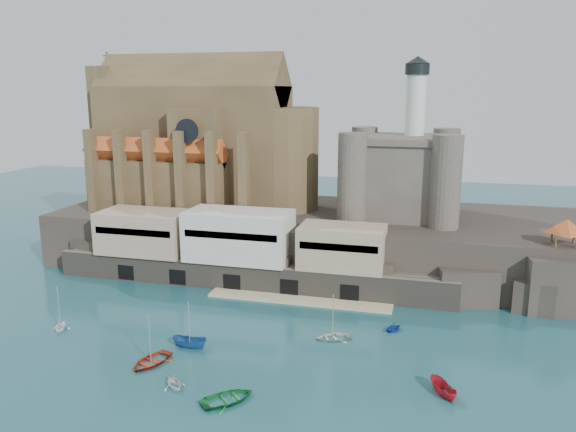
% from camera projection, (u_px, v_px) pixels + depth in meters
% --- Properties ---
extents(ground, '(300.00, 300.00, 0.00)m').
position_uv_depth(ground, '(252.00, 348.00, 74.13)').
color(ground, '#17474E').
rests_on(ground, ground).
extents(promontory, '(100.00, 36.00, 10.00)m').
position_uv_depth(promontory, '(314.00, 238.00, 110.23)').
color(promontory, black).
rests_on(promontory, ground).
extents(quay, '(70.00, 12.00, 13.05)m').
position_uv_depth(quay, '(238.00, 251.00, 97.09)').
color(quay, '#5E564B').
rests_on(quay, ground).
extents(church, '(47.00, 25.93, 30.51)m').
position_uv_depth(church, '(203.00, 146.00, 114.75)').
color(church, '#4D3C24').
rests_on(church, promontory).
extents(castle_keep, '(21.20, 21.20, 29.30)m').
position_uv_depth(castle_keep, '(401.00, 172.00, 104.85)').
color(castle_keep, '#4A433A').
rests_on(castle_keep, promontory).
extents(rock_outcrop, '(14.50, 10.50, 8.70)m').
position_uv_depth(rock_outcrop, '(560.00, 283.00, 87.17)').
color(rock_outcrop, black).
rests_on(rock_outcrop, ground).
extents(pavilion, '(6.40, 6.40, 5.40)m').
position_uv_depth(pavilion, '(566.00, 228.00, 85.41)').
color(pavilion, '#4D3C24').
rests_on(pavilion, rock_outcrop).
extents(boat_0, '(4.51, 2.37, 6.07)m').
position_uv_depth(boat_0, '(151.00, 363.00, 69.83)').
color(boat_0, '#AA2F19').
rests_on(boat_0, ground).
extents(boat_1, '(3.30, 3.31, 3.36)m').
position_uv_depth(boat_1, '(174.00, 387.00, 64.27)').
color(boat_1, silver).
rests_on(boat_1, ground).
extents(boat_2, '(1.93, 1.88, 4.89)m').
position_uv_depth(boat_2, '(190.00, 347.00, 74.29)').
color(boat_2, '#1B4D8C').
rests_on(boat_2, ground).
extents(boat_3, '(4.06, 3.99, 6.18)m').
position_uv_depth(boat_3, '(228.00, 401.00, 61.40)').
color(boat_3, '#167B35').
rests_on(boat_3, ground).
extents(boat_4, '(3.28, 2.55, 3.35)m').
position_uv_depth(boat_4, '(61.00, 329.00, 79.77)').
color(boat_4, white).
rests_on(boat_4, ground).
extents(boat_5, '(2.37, 2.38, 4.53)m').
position_uv_depth(boat_5, '(442.00, 394.00, 62.76)').
color(boat_5, '#AB1624').
rests_on(boat_5, ground).
extents(boat_6, '(2.43, 3.69, 5.01)m').
position_uv_depth(boat_6, '(333.00, 339.00, 76.79)').
color(boat_6, beige).
rests_on(boat_6, ground).
extents(boat_7, '(3.03, 2.85, 3.01)m').
position_uv_depth(boat_7, '(393.00, 330.00, 79.41)').
color(boat_7, '#14329B').
rests_on(boat_7, ground).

